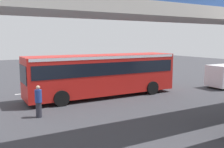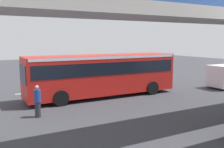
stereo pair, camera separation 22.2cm
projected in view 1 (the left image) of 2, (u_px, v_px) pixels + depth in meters
The scene contains 9 objects.
ground at pixel (109, 92), 21.07m from camera, with size 80.00×80.00×0.00m, color #38383D.
city_bus at pixel (103, 72), 19.05m from camera, with size 11.54×2.85×3.15m.
pedestrian at pixel (39, 102), 13.95m from camera, with size 0.38×0.38×1.79m.
traffic_sign at pixel (144, 62), 27.85m from camera, with size 0.08×0.60×2.80m.
lane_dash_leftmost at pixel (148, 81), 26.18m from camera, with size 2.00×0.20×0.01m, color silver.
lane_dash_left at pixel (114, 85), 24.25m from camera, with size 2.00×0.20×0.01m, color silver.
lane_dash_centre at pixel (75, 89), 22.32m from camera, with size 2.00×0.20×0.01m, color silver.
lane_dash_right at pixel (28, 93), 20.39m from camera, with size 2.00×0.20×0.01m, color silver.
pedestrian_overpass at pixel (206, 25), 11.99m from camera, with size 27.26×2.60×6.71m.
Camera 1 is at (9.83, 18.21, 4.25)m, focal length 40.72 mm.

